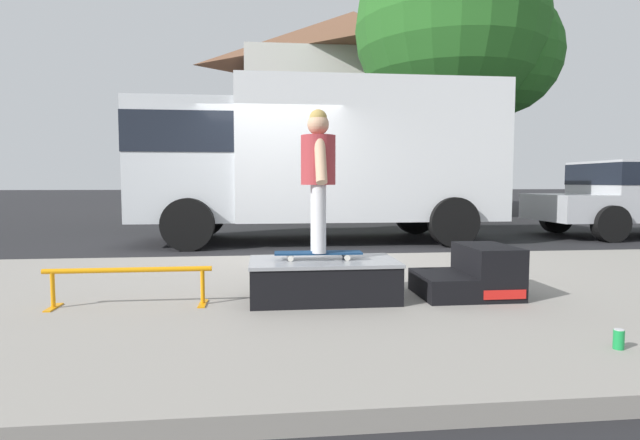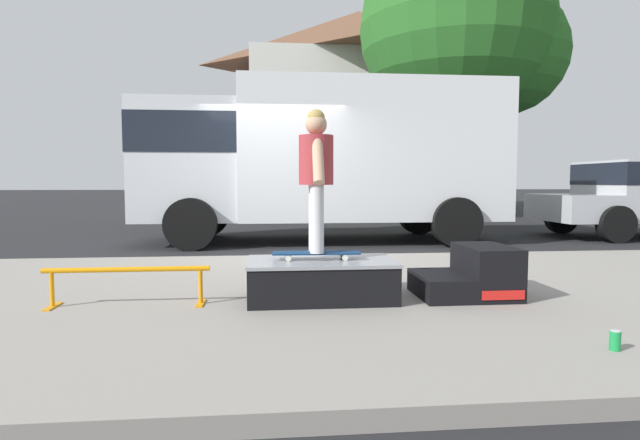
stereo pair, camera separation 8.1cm
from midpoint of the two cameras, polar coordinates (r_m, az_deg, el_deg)
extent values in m
plane|color=black|center=(7.82, -4.85, -4.31)|extent=(140.00, 140.00, 0.00)
cube|color=gray|center=(4.86, -4.40, -8.91)|extent=(50.00, 5.00, 0.12)
cube|color=black|center=(4.55, 0.65, -6.74)|extent=(1.29, 0.71, 0.36)
cube|color=gray|center=(4.52, 0.65, -4.69)|extent=(1.31, 0.73, 0.03)
cube|color=black|center=(4.81, 13.91, -7.17)|extent=(0.43, 0.71, 0.21)
cube|color=black|center=(4.94, 18.69, -5.45)|extent=(0.43, 0.71, 0.46)
cube|color=red|center=(4.65, 20.48, -7.97)|extent=(0.38, 0.01, 0.08)
cylinder|color=orange|center=(4.59, -20.50, -5.26)|extent=(1.38, 0.04, 0.04)
cylinder|color=orange|center=(4.81, -27.57, -6.92)|extent=(0.04, 0.04, 0.31)
cube|color=orange|center=(4.84, -27.51, -8.66)|extent=(0.06, 0.28, 0.01)
cylinder|color=orange|center=(4.50, -12.83, -7.29)|extent=(0.04, 0.04, 0.31)
cube|color=orange|center=(4.53, -12.80, -9.14)|extent=(0.06, 0.28, 0.01)
cube|color=navy|center=(4.53, 0.08, -3.72)|extent=(0.79, 0.22, 0.02)
cylinder|color=silver|center=(4.64, 3.08, -3.95)|extent=(0.05, 0.03, 0.05)
cylinder|color=silver|center=(4.47, 3.36, -4.28)|extent=(0.05, 0.03, 0.05)
cylinder|color=silver|center=(4.61, -3.10, -4.01)|extent=(0.05, 0.03, 0.05)
cylinder|color=silver|center=(4.43, -3.07, -4.35)|extent=(0.05, 0.03, 0.05)
cylinder|color=silver|center=(4.57, -0.02, 0.24)|extent=(0.12, 0.12, 0.60)
cylinder|color=silver|center=(4.42, 0.18, 0.10)|extent=(0.12, 0.12, 0.60)
cylinder|color=#A53338|center=(4.48, 0.08, 6.77)|extent=(0.31, 0.31, 0.43)
cylinder|color=tan|center=(4.67, -0.15, 6.52)|extent=(0.10, 0.27, 0.41)
cylinder|color=tan|center=(4.29, 0.33, 6.72)|extent=(0.10, 0.27, 0.41)
sphere|color=tan|center=(4.51, 0.08, 10.74)|extent=(0.19, 0.19, 0.19)
sphere|color=tan|center=(4.52, 0.08, 11.41)|extent=(0.16, 0.16, 0.16)
cylinder|color=#198C3F|center=(3.75, 30.90, -11.62)|extent=(0.07, 0.07, 0.12)
cylinder|color=silver|center=(3.73, 30.94, -10.69)|extent=(0.06, 0.06, 0.00)
cube|color=silver|center=(10.14, 5.67, 7.57)|extent=(5.00, 2.35, 2.60)
cube|color=silver|center=(10.05, -14.14, 6.35)|extent=(1.90, 2.16, 2.20)
cube|color=black|center=(10.08, -14.19, 9.10)|extent=(1.92, 2.19, 0.70)
cylinder|color=black|center=(8.89, -14.15, -0.47)|extent=(0.90, 0.28, 0.90)
cylinder|color=black|center=(11.21, -12.36, 0.53)|extent=(0.90, 0.28, 0.90)
cylinder|color=black|center=(9.41, 15.39, -0.24)|extent=(0.90, 0.28, 0.90)
cylinder|color=black|center=(11.63, 11.26, 0.68)|extent=(0.90, 0.28, 0.90)
cube|color=#B2B5BA|center=(11.83, 26.62, 1.26)|extent=(1.10, 1.85, 0.55)
cube|color=#B2B5BA|center=(12.71, 32.60, 2.80)|extent=(2.00, 1.85, 1.25)
cylinder|color=black|center=(11.29, 30.62, -0.41)|extent=(0.72, 0.24, 0.72)
cylinder|color=black|center=(12.82, 25.75, 0.26)|extent=(0.72, 0.24, 0.72)
cylinder|color=brown|center=(15.84, 14.88, 6.98)|extent=(0.56, 0.56, 3.90)
sphere|color=#286623|center=(16.47, 15.15, 20.25)|extent=(5.65, 5.65, 5.65)
sphere|color=#286623|center=(16.88, 20.28, 17.26)|extent=(3.67, 3.67, 3.67)
cube|color=silver|center=(22.14, 4.44, 9.04)|extent=(9.00, 7.50, 6.00)
cube|color=#B2ADA3|center=(18.14, 6.61, 5.01)|extent=(9.00, 0.50, 2.80)
pyramid|color=brown|center=(22.87, 4.51, 19.59)|extent=(9.54, 7.95, 2.40)
camera|label=1|loc=(0.04, -89.60, 0.03)|focal=28.35mm
camera|label=2|loc=(0.04, 90.40, -0.03)|focal=28.35mm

